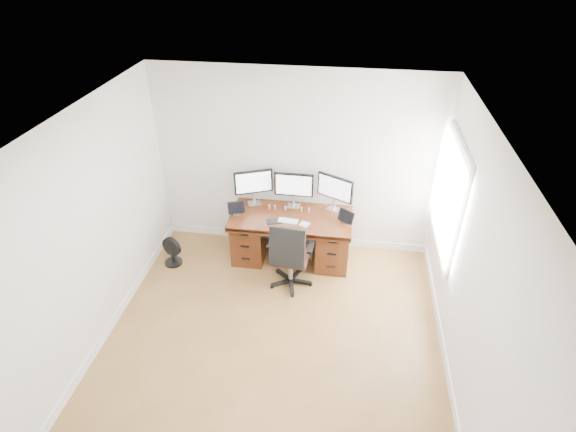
# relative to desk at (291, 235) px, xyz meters

# --- Properties ---
(ground) EXTENTS (4.50, 4.50, 0.00)m
(ground) POSITION_rel_desk_xyz_m (0.00, -1.83, -0.40)
(ground) COLOR olive
(ground) RESTS_ON ground
(back_wall) EXTENTS (4.00, 0.10, 2.70)m
(back_wall) POSITION_rel_desk_xyz_m (0.00, 0.42, 0.95)
(back_wall) COLOR white
(back_wall) RESTS_ON ground
(right_wall) EXTENTS (0.10, 4.50, 2.70)m
(right_wall) POSITION_rel_desk_xyz_m (2.00, -1.72, 0.95)
(right_wall) COLOR white
(right_wall) RESTS_ON ground
(desk) EXTENTS (1.70, 0.80, 0.75)m
(desk) POSITION_rel_desk_xyz_m (0.00, 0.00, 0.00)
(desk) COLOR #481F0E
(desk) RESTS_ON ground
(office_chair) EXTENTS (0.61, 0.60, 1.05)m
(office_chair) POSITION_rel_desk_xyz_m (0.07, -0.61, -0.06)
(office_chair) COLOR black
(office_chair) RESTS_ON ground
(floor_fan) EXTENTS (0.30, 0.26, 0.44)m
(floor_fan) POSITION_rel_desk_xyz_m (-1.69, -0.39, -0.19)
(floor_fan) COLOR black
(floor_fan) RESTS_ON ground
(monitor_left) EXTENTS (0.52, 0.24, 0.53)m
(monitor_left) POSITION_rel_desk_xyz_m (-0.58, 0.24, 0.68)
(monitor_left) COLOR silver
(monitor_left) RESTS_ON desk
(monitor_center) EXTENTS (0.55, 0.14, 0.53)m
(monitor_center) POSITION_rel_desk_xyz_m (-0.00, 0.24, 0.68)
(monitor_center) COLOR silver
(monitor_center) RESTS_ON desk
(monitor_right) EXTENTS (0.51, 0.28, 0.53)m
(monitor_right) POSITION_rel_desk_xyz_m (0.58, 0.24, 0.68)
(monitor_right) COLOR silver
(monitor_right) RESTS_ON desk
(tablet_left) EXTENTS (0.25, 0.15, 0.19)m
(tablet_left) POSITION_rel_desk_xyz_m (-0.77, -0.08, 0.43)
(tablet_left) COLOR silver
(tablet_left) RESTS_ON desk
(tablet_right) EXTENTS (0.24, 0.19, 0.19)m
(tablet_right) POSITION_rel_desk_xyz_m (0.76, -0.08, 0.43)
(tablet_right) COLOR silver
(tablet_right) RESTS_ON desk
(keyboard) EXTENTS (0.29, 0.14, 0.01)m
(keyboard) POSITION_rel_desk_xyz_m (-0.02, -0.16, 0.36)
(keyboard) COLOR white
(keyboard) RESTS_ON desk
(trackpad) EXTENTS (0.16, 0.16, 0.01)m
(trackpad) POSITION_rel_desk_xyz_m (0.21, -0.21, 0.35)
(trackpad) COLOR silver
(trackpad) RESTS_ON desk
(drawing_tablet) EXTENTS (0.23, 0.18, 0.01)m
(drawing_tablet) POSITION_rel_desk_xyz_m (-0.21, -0.20, 0.35)
(drawing_tablet) COLOR black
(drawing_tablet) RESTS_ON desk
(phone) EXTENTS (0.14, 0.09, 0.01)m
(phone) POSITION_rel_desk_xyz_m (-0.02, -0.07, 0.35)
(phone) COLOR black
(phone) RESTS_ON desk
(figurine_orange) EXTENTS (0.03, 0.03, 0.07)m
(figurine_orange) POSITION_rel_desk_xyz_m (-0.33, 0.12, 0.39)
(figurine_orange) COLOR orange
(figurine_orange) RESTS_ON desk
(figurine_purple) EXTENTS (0.03, 0.03, 0.07)m
(figurine_purple) POSITION_rel_desk_xyz_m (-0.26, 0.12, 0.39)
(figurine_purple) COLOR #A664D1
(figurine_purple) RESTS_ON desk
(figurine_blue) EXTENTS (0.03, 0.03, 0.07)m
(figurine_blue) POSITION_rel_desk_xyz_m (-0.11, 0.12, 0.39)
(figurine_blue) COLOR #5482F1
(figurine_blue) RESTS_ON desk
(figurine_yellow) EXTENTS (0.03, 0.03, 0.07)m
(figurine_yellow) POSITION_rel_desk_xyz_m (0.13, 0.12, 0.39)
(figurine_yellow) COLOR #DFC063
(figurine_yellow) RESTS_ON desk
(figurine_pink) EXTENTS (0.03, 0.03, 0.07)m
(figurine_pink) POSITION_rel_desk_xyz_m (0.24, 0.12, 0.39)
(figurine_pink) COLOR pink
(figurine_pink) RESTS_ON desk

